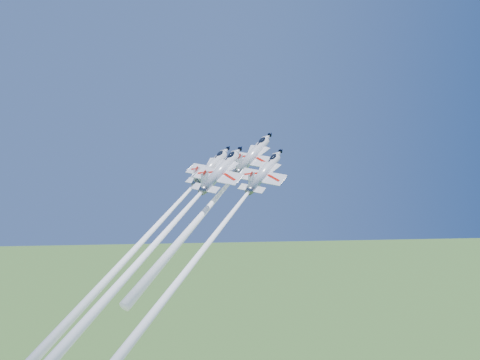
{
  "coord_description": "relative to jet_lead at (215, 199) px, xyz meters",
  "views": [
    {
      "loc": [
        -7.08,
        -104.01,
        105.66
      ],
      "look_at": [
        0.0,
        0.0,
        91.06
      ],
      "focal_mm": 40.0,
      "sensor_mm": 36.0,
      "label": 1
    }
  ],
  "objects": [
    {
      "name": "jet_lead",
      "position": [
        0.0,
        0.0,
        0.0
      ],
      "size": [
        22.84,
        35.31,
        34.65
      ],
      "rotation": [
        0.48,
        0.1,
        -0.56
      ],
      "color": "silver"
    },
    {
      "name": "jet_slot",
      "position": [
        -9.16,
        -12.49,
        -3.94
      ],
      "size": [
        25.25,
        39.57,
        41.2
      ],
      "rotation": [
        0.48,
        0.1,
        -0.56
      ],
      "color": "silver"
    },
    {
      "name": "jet_right",
      "position": [
        -2.11,
        -14.8,
        -5.43
      ],
      "size": [
        26.54,
        41.95,
        45.8
      ],
      "rotation": [
        0.48,
        0.1,
        -0.56
      ],
      "color": "silver"
    },
    {
      "name": "jet_left",
      "position": [
        -10.89,
        -6.87,
        -3.8
      ],
      "size": [
        24.04,
        37.85,
        40.52
      ],
      "rotation": [
        0.48,
        0.1,
        -0.56
      ],
      "color": "silver"
    }
  ]
}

